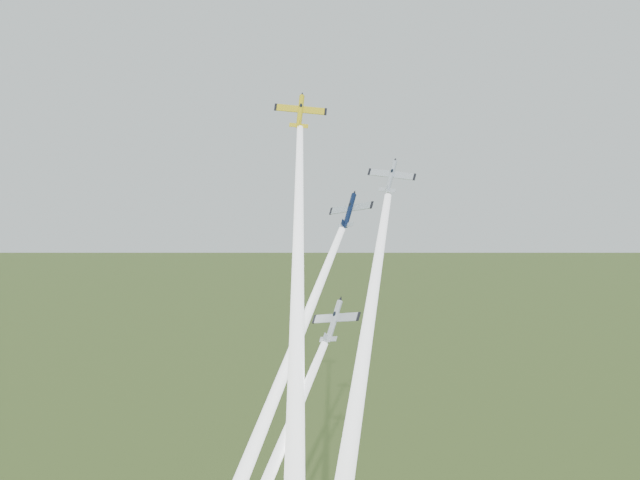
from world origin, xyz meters
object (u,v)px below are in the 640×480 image
Objects in this scene: plane_yellow at (300,111)px; plane_silver_low at (334,321)px; plane_navy at (350,210)px; plane_silver_right at (391,176)px.

plane_yellow is 1.09× the size of plane_silver_low.
plane_yellow reaches higher than plane_navy.
plane_navy is 0.99× the size of plane_silver_low.
plane_yellow is 18.56m from plane_navy.
plane_yellow reaches higher than plane_silver_right.
plane_silver_right reaches higher than plane_navy.
plane_yellow is 36.56m from plane_silver_low.
plane_silver_right is (17.06, -8.35, -9.82)m from plane_yellow.
plane_silver_right is (7.07, -3.02, 4.89)m from plane_navy.
plane_navy is at bearing -50.28° from plane_yellow.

